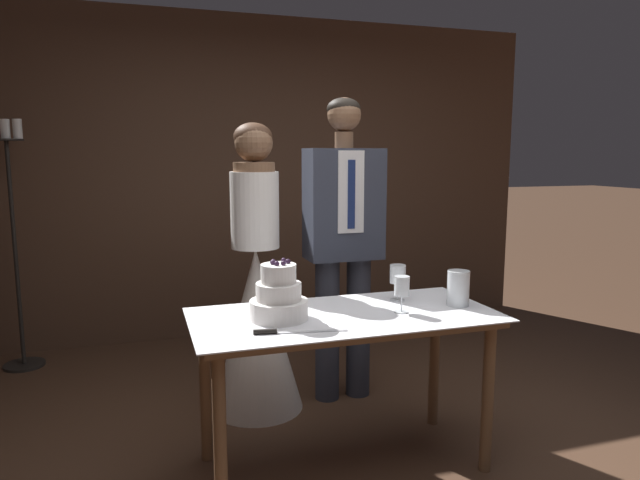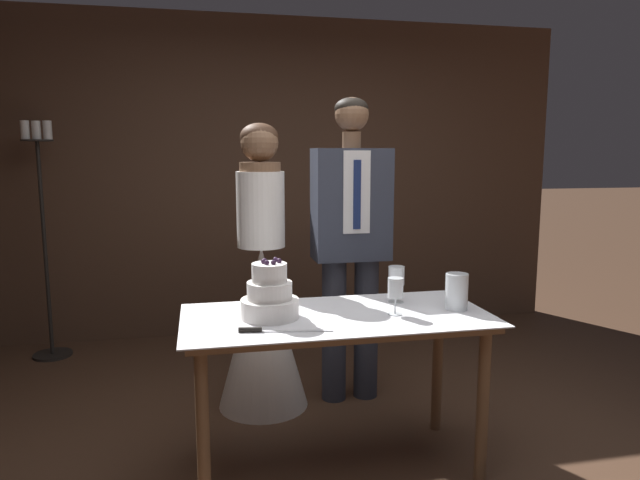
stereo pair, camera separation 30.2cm
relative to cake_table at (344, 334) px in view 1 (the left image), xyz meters
The scene contains 10 objects.
wall_back 2.40m from the cake_table, 87.59° to the left, with size 4.85×0.12×2.64m, color #513828.
cake_table is the anchor object (origin of this frame).
tiered_cake 0.37m from the cake_table, behind, with size 0.27×0.27×0.28m.
cake_knife 0.42m from the cake_table, 151.11° to the right, with size 0.40×0.09×0.02m.
wine_glass_near 0.35m from the cake_table, 11.10° to the right, with size 0.07×0.07×0.18m.
wine_glass_middle 0.45m from the cake_table, 24.45° to the left, with size 0.08×0.08×0.19m.
hurricane_candle 0.62m from the cake_table, ahead, with size 0.11×0.11×0.18m.
bride 0.81m from the cake_table, 109.64° to the left, with size 0.54×0.54×1.70m.
groom 0.89m from the cake_table, 70.34° to the left, with size 0.46×0.25×1.85m.
candle_stand 2.63m from the cake_table, 131.94° to the left, with size 0.28×0.28×1.76m.
Camera 1 is at (-1.01, -2.25, 1.52)m, focal length 32.00 mm.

